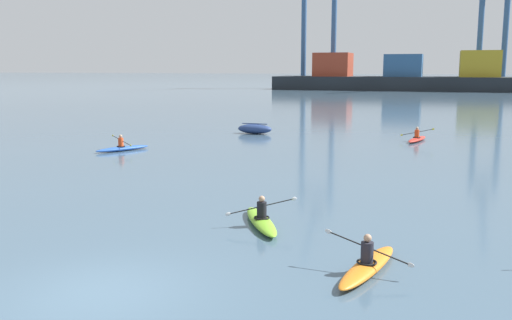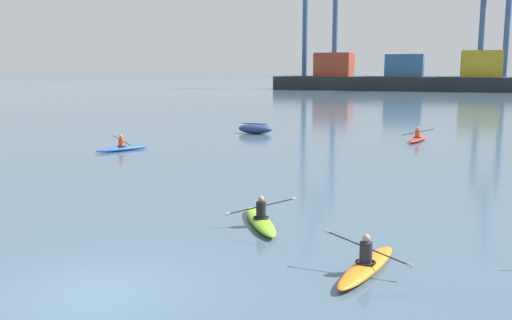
{
  "view_description": "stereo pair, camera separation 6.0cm",
  "coord_description": "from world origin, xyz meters",
  "px_view_note": "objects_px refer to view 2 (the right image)",
  "views": [
    {
      "loc": [
        6.77,
        -9.93,
        4.82
      ],
      "look_at": [
        -1.21,
        14.4,
        0.6
      ],
      "focal_mm": 39.61,
      "sensor_mm": 36.0,
      "label": 1
    },
    {
      "loc": [
        6.83,
        -9.91,
        4.82
      ],
      "look_at": [
        -1.21,
        14.4,
        0.6
      ],
      "focal_mm": 39.61,
      "sensor_mm": 36.0,
      "label": 2
    }
  ],
  "objects_px": {
    "gantry_crane_west": "(320,2)",
    "kayak_lime": "(260,220)",
    "container_barge": "(405,77)",
    "capsized_dinghy": "(255,129)",
    "kayak_blue": "(123,148)",
    "kayak_red": "(418,139)",
    "gantry_crane_west_mid": "(496,13)",
    "kayak_orange": "(367,265)"
  },
  "relations": [
    {
      "from": "kayak_orange",
      "to": "kayak_red",
      "type": "bearing_deg",
      "value": 89.86
    },
    {
      "from": "capsized_dinghy",
      "to": "kayak_lime",
      "type": "xyz_separation_m",
      "value": [
        7.81,
        -23.0,
        -0.18
      ]
    },
    {
      "from": "gantry_crane_west",
      "to": "kayak_lime",
      "type": "bearing_deg",
      "value": -78.82
    },
    {
      "from": "gantry_crane_west",
      "to": "kayak_lime",
      "type": "height_order",
      "value": "gantry_crane_west"
    },
    {
      "from": "gantry_crane_west",
      "to": "kayak_blue",
      "type": "distance_m",
      "value": 103.32
    },
    {
      "from": "gantry_crane_west_mid",
      "to": "kayak_red",
      "type": "distance_m",
      "value": 96.83
    },
    {
      "from": "kayak_orange",
      "to": "kayak_red",
      "type": "relative_size",
      "value": 1.0
    },
    {
      "from": "gantry_crane_west",
      "to": "kayak_orange",
      "type": "relative_size",
      "value": 11.24
    },
    {
      "from": "kayak_lime",
      "to": "kayak_blue",
      "type": "height_order",
      "value": "same"
    },
    {
      "from": "container_barge",
      "to": "kayak_orange",
      "type": "relative_size",
      "value": 15.66
    },
    {
      "from": "container_barge",
      "to": "capsized_dinghy",
      "type": "height_order",
      "value": "container_barge"
    },
    {
      "from": "kayak_orange",
      "to": "kayak_blue",
      "type": "xyz_separation_m",
      "value": [
        -16.09,
        15.46,
        0.0
      ]
    },
    {
      "from": "kayak_lime",
      "to": "kayak_orange",
      "type": "relative_size",
      "value": 0.94
    },
    {
      "from": "kayak_orange",
      "to": "gantry_crane_west",
      "type": "bearing_deg",
      "value": 102.61
    },
    {
      "from": "container_barge",
      "to": "kayak_blue",
      "type": "bearing_deg",
      "value": -95.86
    },
    {
      "from": "container_barge",
      "to": "gantry_crane_west",
      "type": "xyz_separation_m",
      "value": [
        -19.68,
        6.32,
        16.63
      ]
    },
    {
      "from": "gantry_crane_west_mid",
      "to": "capsized_dinghy",
      "type": "xyz_separation_m",
      "value": [
        -22.66,
        -94.07,
        -15.81
      ]
    },
    {
      "from": "kayak_red",
      "to": "kayak_lime",
      "type": "bearing_deg",
      "value": -99.44
    },
    {
      "from": "capsized_dinghy",
      "to": "kayak_orange",
      "type": "xyz_separation_m",
      "value": [
        11.45,
        -26.02,
        -0.18
      ]
    },
    {
      "from": "gantry_crane_west_mid",
      "to": "capsized_dinghy",
      "type": "distance_m",
      "value": 98.05
    },
    {
      "from": "gantry_crane_west",
      "to": "kayak_red",
      "type": "height_order",
      "value": "gantry_crane_west"
    },
    {
      "from": "kayak_lime",
      "to": "kayak_blue",
      "type": "xyz_separation_m",
      "value": [
        -12.45,
        12.44,
        0.0
      ]
    },
    {
      "from": "container_barge",
      "to": "capsized_dinghy",
      "type": "xyz_separation_m",
      "value": [
        -5.07,
        -84.15,
        -2.39
      ]
    },
    {
      "from": "kayak_lime",
      "to": "kayak_red",
      "type": "xyz_separation_m",
      "value": [
        3.7,
        22.23,
        0.0
      ]
    },
    {
      "from": "container_barge",
      "to": "kayak_orange",
      "type": "height_order",
      "value": "container_barge"
    },
    {
      "from": "kayak_blue",
      "to": "gantry_crane_west",
      "type": "bearing_deg",
      "value": 95.63
    },
    {
      "from": "container_barge",
      "to": "kayak_orange",
      "type": "bearing_deg",
      "value": -86.69
    },
    {
      "from": "gantry_crane_west",
      "to": "kayak_orange",
      "type": "distance_m",
      "value": 120.9
    },
    {
      "from": "gantry_crane_west",
      "to": "gantry_crane_west_mid",
      "type": "xyz_separation_m",
      "value": [
        37.27,
        3.6,
        -3.21
      ]
    },
    {
      "from": "kayak_blue",
      "to": "kayak_red",
      "type": "xyz_separation_m",
      "value": [
        16.15,
        9.78,
        0.0
      ]
    },
    {
      "from": "kayak_blue",
      "to": "kayak_red",
      "type": "relative_size",
      "value": 0.94
    },
    {
      "from": "kayak_red",
      "to": "gantry_crane_west_mid",
      "type": "bearing_deg",
      "value": 83.29
    },
    {
      "from": "container_barge",
      "to": "gantry_crane_west_mid",
      "type": "bearing_deg",
      "value": 29.43
    },
    {
      "from": "container_barge",
      "to": "kayak_lime",
      "type": "relative_size",
      "value": 16.61
    },
    {
      "from": "capsized_dinghy",
      "to": "kayak_red",
      "type": "bearing_deg",
      "value": -3.84
    },
    {
      "from": "gantry_crane_west_mid",
      "to": "kayak_orange",
      "type": "relative_size",
      "value": 9.52
    },
    {
      "from": "kayak_blue",
      "to": "gantry_crane_west_mid",
      "type": "bearing_deg",
      "value": 75.37
    },
    {
      "from": "container_barge",
      "to": "gantry_crane_west_mid",
      "type": "height_order",
      "value": "gantry_crane_west_mid"
    },
    {
      "from": "kayak_orange",
      "to": "kayak_red",
      "type": "height_order",
      "value": "same"
    },
    {
      "from": "container_barge",
      "to": "capsized_dinghy",
      "type": "bearing_deg",
      "value": -93.45
    },
    {
      "from": "gantry_crane_west_mid",
      "to": "capsized_dinghy",
      "type": "relative_size",
      "value": 12.41
    },
    {
      "from": "gantry_crane_west",
      "to": "kayak_orange",
      "type": "xyz_separation_m",
      "value": [
        26.05,
        -116.49,
        -19.2
      ]
    }
  ]
}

